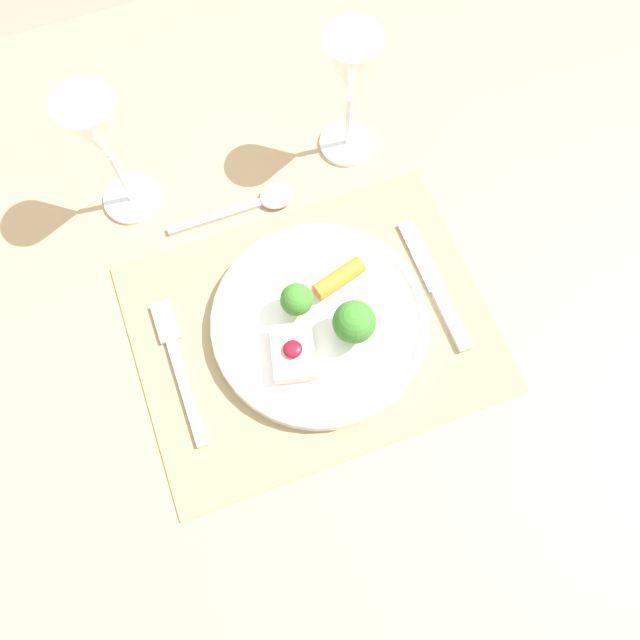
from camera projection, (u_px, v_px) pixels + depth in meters
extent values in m
plane|color=gray|center=(316.00, 442.00, 1.48)|extent=(8.00, 8.00, 0.00)
cube|color=tan|center=(312.00, 333.00, 0.77)|extent=(1.41, 1.18, 0.03)
cylinder|color=tan|center=(501.00, 94.00, 1.39)|extent=(0.06, 0.06, 0.75)
cube|color=#9E895B|center=(312.00, 328.00, 0.75)|extent=(0.42, 0.32, 0.00)
cylinder|color=white|center=(320.00, 324.00, 0.75)|extent=(0.26, 0.26, 0.02)
torus|color=white|center=(320.00, 321.00, 0.74)|extent=(0.26, 0.26, 0.01)
cube|color=beige|center=(293.00, 353.00, 0.71)|extent=(0.06, 0.07, 0.02)
ellipsoid|color=maroon|center=(293.00, 349.00, 0.70)|extent=(0.02, 0.02, 0.01)
cylinder|color=#84B256|center=(353.00, 330.00, 0.72)|extent=(0.01, 0.01, 0.02)
sphere|color=#387A28|center=(354.00, 322.00, 0.70)|extent=(0.05, 0.05, 0.05)
cylinder|color=#84B256|center=(297.00, 307.00, 0.73)|extent=(0.01, 0.01, 0.02)
sphere|color=#387A28|center=(297.00, 299.00, 0.71)|extent=(0.04, 0.04, 0.04)
cylinder|color=orange|center=(339.00, 278.00, 0.75)|extent=(0.07, 0.04, 0.02)
cube|color=#B2B2B7|center=(187.00, 392.00, 0.72)|extent=(0.01, 0.13, 0.01)
cube|color=#B2B2B7|center=(166.00, 322.00, 0.75)|extent=(0.02, 0.05, 0.01)
cube|color=#B2B2B7|center=(451.00, 320.00, 0.75)|extent=(0.02, 0.08, 0.01)
cube|color=#B2B2B7|center=(421.00, 256.00, 0.78)|extent=(0.02, 0.10, 0.00)
cube|color=#B2B2B7|center=(216.00, 217.00, 0.81)|extent=(0.13, 0.01, 0.01)
ellipsoid|color=#B2B2B7|center=(276.00, 196.00, 0.81)|extent=(0.05, 0.04, 0.01)
cylinder|color=white|center=(347.00, 143.00, 0.85)|extent=(0.07, 0.07, 0.01)
cylinder|color=white|center=(348.00, 121.00, 0.81)|extent=(0.01, 0.01, 0.09)
cone|color=white|center=(352.00, 70.00, 0.72)|extent=(0.07, 0.07, 0.09)
cylinder|color=white|center=(132.00, 199.00, 0.82)|extent=(0.07, 0.07, 0.01)
cylinder|color=white|center=(122.00, 178.00, 0.77)|extent=(0.01, 0.01, 0.09)
cone|color=white|center=(97.00, 131.00, 0.69)|extent=(0.07, 0.07, 0.09)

